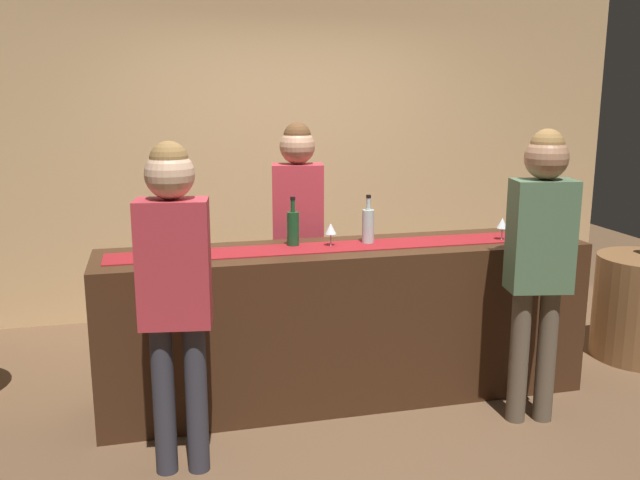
# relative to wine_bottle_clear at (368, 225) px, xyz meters

# --- Properties ---
(ground_plane) EXTENTS (10.00, 10.00, 0.00)m
(ground_plane) POSITION_rel_wine_bottle_clear_xyz_m (-0.15, -0.05, -1.08)
(ground_plane) COLOR brown
(back_wall) EXTENTS (6.00, 0.12, 2.90)m
(back_wall) POSITION_rel_wine_bottle_clear_xyz_m (-0.15, 1.85, 0.37)
(back_wall) COLOR tan
(back_wall) RESTS_ON ground
(bar_counter) EXTENTS (2.97, 0.60, 0.96)m
(bar_counter) POSITION_rel_wine_bottle_clear_xyz_m (-0.15, -0.05, -0.60)
(bar_counter) COLOR #3D2314
(bar_counter) RESTS_ON ground
(counter_runner_cloth) EXTENTS (2.82, 0.28, 0.01)m
(counter_runner_cloth) POSITION_rel_wine_bottle_clear_xyz_m (-0.15, -0.05, -0.11)
(counter_runner_cloth) COLOR maroon
(counter_runner_cloth) RESTS_ON bar_counter
(wine_bottle_clear) EXTENTS (0.07, 0.07, 0.30)m
(wine_bottle_clear) POSITION_rel_wine_bottle_clear_xyz_m (0.00, 0.00, 0.00)
(wine_bottle_clear) COLOR #B2C6C1
(wine_bottle_clear) RESTS_ON bar_counter
(wine_bottle_green) EXTENTS (0.07, 0.07, 0.30)m
(wine_bottle_green) POSITION_rel_wine_bottle_clear_xyz_m (-0.46, 0.04, 0.00)
(wine_bottle_green) COLOR #194723
(wine_bottle_green) RESTS_ON bar_counter
(wine_glass_near_customer) EXTENTS (0.07, 0.07, 0.14)m
(wine_glass_near_customer) POSITION_rel_wine_bottle_clear_xyz_m (-0.25, -0.03, -0.01)
(wine_glass_near_customer) COLOR silver
(wine_glass_near_customer) RESTS_ON bar_counter
(wine_glass_mid_counter) EXTENTS (0.07, 0.07, 0.14)m
(wine_glass_mid_counter) POSITION_rel_wine_bottle_clear_xyz_m (0.84, -0.12, -0.01)
(wine_glass_mid_counter) COLOR silver
(wine_glass_mid_counter) RESTS_ON bar_counter
(bartender) EXTENTS (0.37, 0.26, 1.68)m
(bartender) POSITION_rel_wine_bottle_clear_xyz_m (-0.33, 0.53, -0.04)
(bartender) COLOR #26262B
(bartender) RESTS_ON ground
(customer_sipping) EXTENTS (0.37, 0.26, 1.69)m
(customer_sipping) POSITION_rel_wine_bottle_clear_xyz_m (0.80, -0.63, -0.03)
(customer_sipping) COLOR brown
(customer_sipping) RESTS_ON ground
(customer_browsing) EXTENTS (0.37, 0.25, 1.66)m
(customer_browsing) POSITION_rel_wine_bottle_clear_xyz_m (-1.19, -0.70, -0.05)
(customer_browsing) COLOR #33333D
(customer_browsing) RESTS_ON ground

